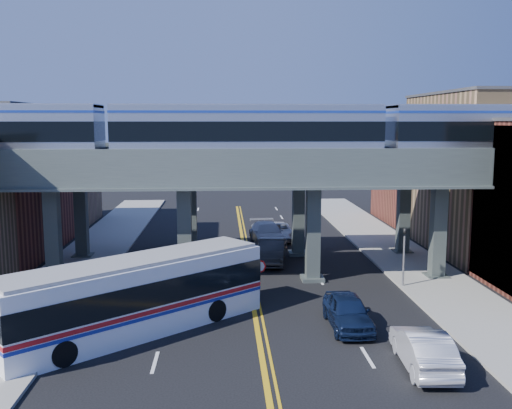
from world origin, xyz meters
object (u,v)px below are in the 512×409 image
transit_train (247,131)px  car_lane_b (272,251)px  car_parked_curb (423,349)px  transit_bus (136,296)px  traffic_signal (404,251)px  car_lane_d (267,233)px  car_lane_a (348,311)px  stop_sign (259,275)px  car_lane_c (279,231)px

transit_train → car_lane_b: size_ratio=9.72×
transit_train → car_parked_curb: 17.00m
transit_train → transit_bus: 12.69m
traffic_signal → car_lane_d: 15.00m
car_lane_a → car_lane_b: 13.23m
transit_train → car_lane_d: transit_train is taller
transit_train → car_parked_curb: size_ratio=10.21×
traffic_signal → car_lane_d: bearing=118.9°
transit_train → stop_sign: (0.40, -5.00, -7.61)m
transit_train → transit_bus: bearing=-123.7°
car_lane_d → car_parked_curb: (4.52, -24.19, -0.05)m
transit_bus → car_lane_b: bearing=20.6°
transit_bus → car_parked_curb: (12.24, -4.67, -0.96)m
stop_sign → car_lane_d: stop_sign is taller
transit_train → transit_bus: (-5.64, -8.44, -7.61)m
car_lane_d → transit_bus: bearing=-117.6°
transit_train → car_lane_c: size_ratio=9.82×
transit_bus → car_lane_a: size_ratio=2.56×
stop_sign → traffic_signal: 9.41m
traffic_signal → car_lane_a: traffic_signal is taller
car_lane_b → car_lane_d: bearing=95.9°
traffic_signal → car_parked_curb: bearing=-103.7°
stop_sign → transit_bus: (-6.04, -3.44, 0.00)m
car_lane_a → car_lane_b: bearing=100.9°
stop_sign → traffic_signal: bearing=18.6°
stop_sign → car_lane_c: bearing=81.1°
stop_sign → car_lane_b: stop_sign is taller
transit_train → car_lane_a: transit_train is taller
transit_train → stop_sign: size_ratio=18.95×
car_lane_b → traffic_signal: bearing=-34.1°
traffic_signal → car_lane_c: traffic_signal is taller
traffic_signal → car_lane_a: size_ratio=0.86×
car_lane_c → transit_train: bearing=-106.1°
transit_bus → transit_train: bearing=16.9°
car_lane_c → car_lane_d: car_lane_d is taller
car_lane_a → car_lane_c: size_ratio=0.94×
traffic_signal → car_parked_curb: size_ratio=0.84×
stop_sign → transit_bus: 6.95m
car_lane_a → car_lane_c: car_lane_a is taller
transit_bus → car_lane_c: transit_bus is taller
transit_train → car_lane_b: 9.86m
car_lane_d → transit_train: bearing=-106.6°
stop_sign → car_lane_c: 17.95m
car_lane_c → car_lane_d: (-1.10, -1.62, 0.15)m
car_parked_curb → car_lane_b: bearing=-72.0°
transit_bus → car_lane_a: bearing=-39.0°
stop_sign → transit_bus: transit_bus is taller
car_lane_a → transit_bus: bearing=179.7°
transit_train → car_lane_d: bearing=79.4°
traffic_signal → transit_bus: 16.28m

